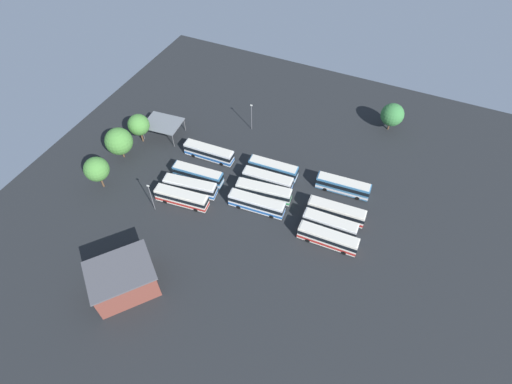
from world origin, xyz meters
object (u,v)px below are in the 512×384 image
bus_row2_slot0 (209,153)px  tree_east_edge (96,169)px  tree_west_edge (119,141)px  bus_row1_slot3 (257,204)px  maintenance_shelter (163,123)px  bus_row0_slot2 (336,211)px  bus_row1_slot2 (264,191)px  lamp_post_by_building (251,116)px  bus_row0_slot3 (330,224)px  bus_row1_slot0 (273,169)px  lamp_post_near_entrance (151,197)px  depot_building (123,279)px  bus_row1_slot1 (268,180)px  tree_north_edge (139,125)px  bus_row2_slot3 (190,186)px  tree_northwest (392,115)px  bus_row2_slot2 (198,174)px  bus_row0_slot4 (328,238)px  bus_row2_slot4 (182,198)px  bus_row0_slot0 (343,186)px

bus_row2_slot0 → tree_east_edge: size_ratio=1.49×
tree_west_edge → tree_east_edge: size_ratio=0.99×
bus_row1_slot3 → maintenance_shelter: bearing=-21.7°
bus_row1_slot3 → bus_row2_slot0: 20.04m
bus_row0_slot2 → bus_row1_slot2: (16.53, 1.28, 0.00)m
lamp_post_by_building → bus_row0_slot3: bearing=141.4°
bus_row1_slot0 → lamp_post_near_entrance: (19.71, 20.79, 2.48)m
bus_row0_slot2 → tree_west_edge: tree_west_edge is taller
bus_row1_slot0 → depot_building: bearing=70.7°
bus_row0_slot2 → bus_row1_slot1: bearing=-8.0°
bus_row1_slot3 → tree_north_edge: bearing=-13.0°
bus_row1_slot1 → bus_row2_slot3: bearing=31.1°
tree_west_edge → maintenance_shelter: bearing=-113.1°
maintenance_shelter → lamp_post_near_entrance: 25.21m
lamp_post_by_building → tree_northwest: bearing=-155.6°
bus_row2_slot3 → tree_northwest: (-36.57, -41.05, 2.91)m
tree_northwest → bus_row2_slot2: bearing=45.2°
bus_row0_slot4 → tree_northwest: (-3.72, -41.64, 2.91)m
tree_north_edge → bus_row1_slot3: bearing=167.0°
bus_row0_slot2 → tree_north_edge: size_ratio=1.55×
bus_row2_slot2 → depot_building: depot_building is taller
bus_row1_slot0 → maintenance_shelter: size_ratio=1.20×
bus_row1_slot2 → bus_row2_slot0: bearing=-19.2°
bus_row1_slot2 → bus_row2_slot4: same height
bus_row1_slot1 → tree_west_edge: (36.55, 6.01, 3.19)m
tree_east_edge → tree_north_edge: 16.96m
maintenance_shelter → lamp_post_near_entrance: size_ratio=1.25×
bus_row0_slot3 → tree_east_edge: 52.79m
bus_row2_slot0 → bus_row1_slot3: bearing=150.3°
bus_row0_slot0 → tree_east_edge: (51.16, 21.46, 3.80)m
bus_row2_slot3 → lamp_post_near_entrance: 9.40m
bus_row2_slot3 → bus_row2_slot4: bearing=89.9°
tree_northwest → depot_building: bearing=62.3°
lamp_post_near_entrance → bus_row0_slot0: bearing=-148.5°
bus_row2_slot3 → maintenance_shelter: size_ratio=1.26×
bus_row1_slot0 → bus_row2_slot3: bearing=41.0°
bus_row0_slot2 → bus_row2_slot2: bearing=4.9°
bus_row0_slot2 → bus_row0_slot4: same height
bus_row1_slot1 → maintenance_shelter: size_ratio=1.20×
tree_west_edge → bus_row0_slot2: bearing=-176.2°
bus_row0_slot2 → tree_northwest: 34.62m
bus_row1_slot0 → bus_row1_slot3: 11.43m
bus_row2_slot2 → bus_row0_slot2: bearing=-175.1°
bus_row2_slot3 → depot_building: depot_building is taller
bus_row1_slot1 → bus_row2_slot0: bearing=-8.0°
depot_building → tree_north_edge: bearing=-59.0°
bus_row2_slot3 → bus_row0_slot4: bearing=179.0°
bus_row0_slot4 → bus_row0_slot2: bearing=-86.4°
maintenance_shelter → bus_row0_slot3: bearing=166.6°
bus_row0_slot0 → bus_row0_slot2: same height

